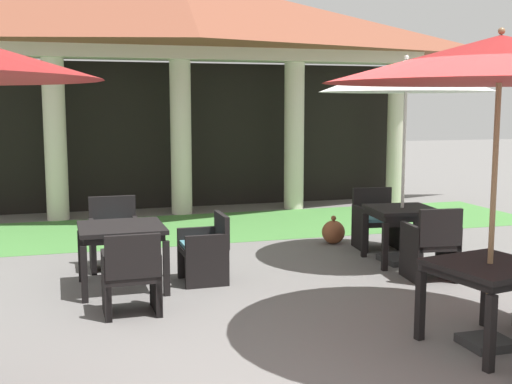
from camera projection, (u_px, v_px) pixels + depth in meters
The scene contains 13 objects.
background_pavilion at pixel (178, 33), 12.48m from camera, with size 10.53×2.73×4.55m.
lawn_strip at pixel (198, 227), 11.37m from camera, with size 12.33×2.78×0.01m, color #47843D.
patio_table_near_foreground at pixel (402, 216), 8.81m from camera, with size 0.93×0.93×0.75m.
patio_umbrella_near_foreground at pixel (406, 78), 8.56m from camera, with size 2.30×2.30×2.77m.
patio_chair_near_foreground_north at pixel (377, 221), 9.73m from camera, with size 0.68×0.65×0.88m.
patio_chair_near_foreground_south at pixel (431, 246), 7.95m from camera, with size 0.61×0.62×0.91m.
patio_table_mid_right at pixel (121, 234), 7.55m from camera, with size 0.97×0.97×0.75m.
patio_chair_mid_right_east at pixel (205, 250), 7.87m from camera, with size 0.53×0.57×0.82m.
patio_chair_mid_right_south at pixel (131, 276), 6.64m from camera, with size 0.57×0.51×0.87m.
patio_chair_mid_right_north at pixel (114, 236), 8.53m from camera, with size 0.63×0.55×0.93m.
patio_table_far_back at pixel (490, 275), 5.71m from camera, with size 1.04×1.04×0.76m.
patio_umbrella_far_back at pixel (500, 60), 5.47m from camera, with size 2.98×2.98×2.77m.
terracotta_urn at pixel (333, 232), 10.07m from camera, with size 0.36×0.36×0.44m.
Camera 1 is at (-2.24, -4.11, 2.14)m, focal length 45.85 mm.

